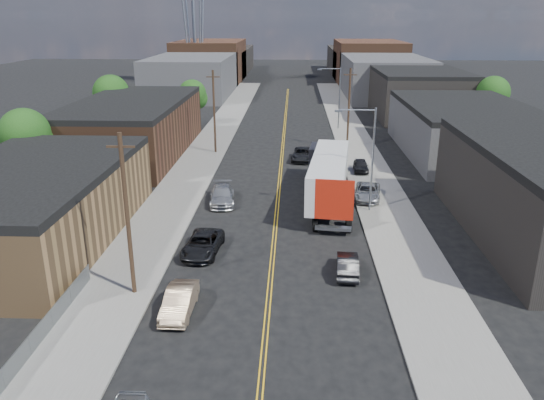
# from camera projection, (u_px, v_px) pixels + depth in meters

# --- Properties ---
(ground) EXTENTS (260.00, 260.00, 0.00)m
(ground) POSITION_uv_depth(u_px,v_px,m) (284.00, 129.00, 79.15)
(ground) COLOR black
(ground) RESTS_ON ground
(centerline) EXTENTS (0.32, 120.00, 0.01)m
(centerline) POSITION_uv_depth(u_px,v_px,m) (282.00, 154.00, 65.00)
(centerline) COLOR gold
(centerline) RESTS_ON ground
(sidewalk_left) EXTENTS (5.00, 140.00, 0.15)m
(sidewalk_left) POSITION_uv_depth(u_px,v_px,m) (205.00, 152.00, 65.34)
(sidewalk_left) COLOR slate
(sidewalk_left) RESTS_ON ground
(sidewalk_right) EXTENTS (5.00, 140.00, 0.15)m
(sidewalk_right) POSITION_uv_depth(u_px,v_px,m) (360.00, 154.00, 64.61)
(sidewalk_right) COLOR slate
(sidewalk_right) RESTS_ON ground
(warehouse_tan) EXTENTS (12.00, 22.00, 5.60)m
(warehouse_tan) POSITION_uv_depth(u_px,v_px,m) (32.00, 204.00, 39.31)
(warehouse_tan) COLOR brown
(warehouse_tan) RESTS_ON ground
(warehouse_brown) EXTENTS (12.00, 26.00, 6.60)m
(warehouse_brown) POSITION_uv_depth(u_px,v_px,m) (133.00, 127.00, 63.66)
(warehouse_brown) COLOR #492D1D
(warehouse_brown) RESTS_ON ground
(industrial_right_b) EXTENTS (14.00, 24.00, 6.10)m
(industrial_right_b) POSITION_uv_depth(u_px,v_px,m) (464.00, 129.00, 64.09)
(industrial_right_b) COLOR #373639
(industrial_right_b) RESTS_ON ground
(industrial_right_c) EXTENTS (14.00, 22.00, 7.60)m
(industrial_right_c) POSITION_uv_depth(u_px,v_px,m) (418.00, 93.00, 88.37)
(industrial_right_c) COLOR black
(industrial_right_c) RESTS_ON ground
(skyline_left_a) EXTENTS (16.00, 30.00, 8.00)m
(skyline_left_a) POSITION_uv_depth(u_px,v_px,m) (193.00, 76.00, 111.61)
(skyline_left_a) COLOR #373639
(skyline_left_a) RESTS_ON ground
(skyline_right_a) EXTENTS (16.00, 30.00, 8.00)m
(skyline_right_a) POSITION_uv_depth(u_px,v_px,m) (384.00, 77.00, 110.07)
(skyline_right_a) COLOR #373639
(skyline_right_a) RESTS_ON ground
(skyline_left_b) EXTENTS (16.00, 26.00, 10.00)m
(skyline_left_b) POSITION_uv_depth(u_px,v_px,m) (210.00, 61.00, 134.86)
(skyline_left_b) COLOR #492D1D
(skyline_left_b) RESTS_ON ground
(skyline_right_b) EXTENTS (16.00, 26.00, 10.00)m
(skyline_right_b) POSITION_uv_depth(u_px,v_px,m) (368.00, 62.00, 133.32)
(skyline_right_b) COLOR #492D1D
(skyline_right_b) RESTS_ON ground
(skyline_left_c) EXTENTS (16.00, 40.00, 7.00)m
(skyline_left_c) POSITION_uv_depth(u_px,v_px,m) (221.00, 61.00, 154.22)
(skyline_left_c) COLOR black
(skyline_left_c) RESTS_ON ground
(skyline_right_c) EXTENTS (16.00, 40.00, 7.00)m
(skyline_right_c) POSITION_uv_depth(u_px,v_px,m) (359.00, 61.00, 152.68)
(skyline_right_c) COLOR black
(skyline_right_c) RESTS_ON ground
(streetlight_near) EXTENTS (3.39, 0.25, 9.00)m
(streetlight_near) POSITION_uv_depth(u_px,v_px,m) (368.00, 152.00, 44.09)
(streetlight_near) COLOR gray
(streetlight_near) RESTS_ON ground
(streetlight_far) EXTENTS (3.39, 0.25, 9.00)m
(streetlight_far) POSITION_uv_depth(u_px,v_px,m) (337.00, 93.00, 77.10)
(streetlight_far) COLOR gray
(streetlight_far) RESTS_ON ground
(utility_pole_left_near) EXTENTS (1.60, 0.26, 10.00)m
(utility_pole_left_near) POSITION_uv_depth(u_px,v_px,m) (127.00, 215.00, 30.61)
(utility_pole_left_near) COLOR black
(utility_pole_left_near) RESTS_ON ground
(utility_pole_left_far) EXTENTS (1.60, 0.26, 10.00)m
(utility_pole_left_far) POSITION_uv_depth(u_px,v_px,m) (214.00, 111.00, 63.62)
(utility_pole_left_far) COLOR black
(utility_pole_left_far) RESTS_ON ground
(utility_pole_right) EXTENTS (1.60, 0.26, 10.00)m
(utility_pole_right) POSITION_uv_depth(u_px,v_px,m) (349.00, 108.00, 65.82)
(utility_pole_right) COLOR black
(utility_pole_right) RESTS_ON ground
(chainlink_fence) EXTENTS (0.05, 16.00, 1.22)m
(chainlink_fence) POSITION_uv_depth(u_px,v_px,m) (30.00, 346.00, 26.09)
(chainlink_fence) COLOR slate
(chainlink_fence) RESTS_ON ground
(tree_left_near) EXTENTS (4.85, 4.76, 7.91)m
(tree_left_near) POSITION_uv_depth(u_px,v_px,m) (26.00, 137.00, 50.07)
(tree_left_near) COLOR black
(tree_left_near) RESTS_ON ground
(tree_left_mid) EXTENTS (5.10, 5.04, 8.37)m
(tree_left_mid) POSITION_uv_depth(u_px,v_px,m) (112.00, 96.00, 73.55)
(tree_left_mid) COLOR black
(tree_left_mid) RESTS_ON ground
(tree_left_far) EXTENTS (4.35, 4.20, 6.97)m
(tree_left_far) POSITION_uv_depth(u_px,v_px,m) (193.00, 96.00, 80.07)
(tree_left_far) COLOR black
(tree_left_far) RESTS_ON ground
(tree_right_far) EXTENTS (4.85, 4.76, 7.91)m
(tree_right_far) POSITION_uv_depth(u_px,v_px,m) (493.00, 95.00, 76.28)
(tree_right_far) COLOR black
(tree_right_far) RESTS_ON ground
(semi_truck) EXTENTS (4.50, 17.44, 4.50)m
(semi_truck) POSITION_uv_depth(u_px,v_px,m) (328.00, 173.00, 47.99)
(semi_truck) COLOR beige
(semi_truck) RESTS_ON ground
(car_left_b) EXTENTS (1.58, 4.38, 1.43)m
(car_left_b) POSITION_uv_depth(u_px,v_px,m) (179.00, 301.00, 30.06)
(car_left_b) COLOR #90785E
(car_left_b) RESTS_ON ground
(car_left_c) EXTENTS (2.74, 5.24, 1.41)m
(car_left_c) POSITION_uv_depth(u_px,v_px,m) (203.00, 244.00, 37.61)
(car_left_c) COLOR black
(car_left_c) RESTS_ON ground
(car_left_d) EXTENTS (2.65, 5.38, 1.50)m
(car_left_d) POSITION_uv_depth(u_px,v_px,m) (222.00, 195.00, 47.67)
(car_left_d) COLOR #9A9C9F
(car_left_d) RESTS_ON ground
(car_right_oncoming) EXTENTS (1.67, 4.04, 1.30)m
(car_right_oncoming) POSITION_uv_depth(u_px,v_px,m) (347.00, 265.00, 34.61)
(car_right_oncoming) COLOR black
(car_right_oncoming) RESTS_ON ground
(car_right_lot_a) EXTENTS (2.97, 5.13, 1.34)m
(car_right_lot_a) POSITION_uv_depth(u_px,v_px,m) (368.00, 192.00, 48.38)
(car_right_lot_a) COLOR #A5A6AA
(car_right_lot_a) RESTS_ON sidewalk_right
(car_right_lot_c) EXTENTS (1.67, 3.81, 1.28)m
(car_right_lot_c) POSITION_uv_depth(u_px,v_px,m) (361.00, 165.00, 56.93)
(car_right_lot_c) COLOR black
(car_right_lot_c) RESTS_ON sidewalk_right
(car_ahead_truck) EXTENTS (2.92, 5.36, 1.43)m
(car_ahead_truck) POSITION_uv_depth(u_px,v_px,m) (303.00, 154.00, 61.84)
(car_ahead_truck) COLOR black
(car_ahead_truck) RESTS_ON ground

